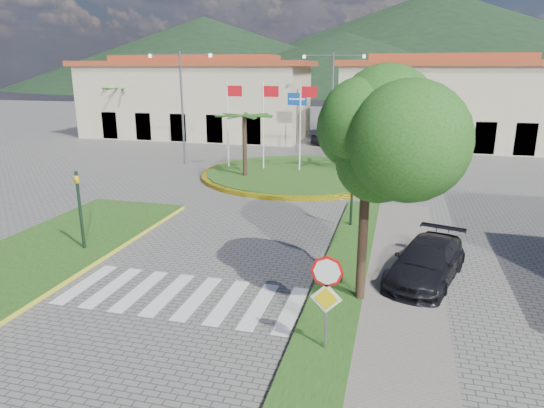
% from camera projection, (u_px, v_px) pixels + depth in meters
% --- Properties ---
extents(ground, '(160.00, 160.00, 0.00)m').
position_uv_depth(ground, '(107.00, 370.00, 11.51)').
color(ground, slate).
rests_on(ground, ground).
extents(sidewalk_right, '(4.00, 28.00, 0.15)m').
position_uv_depth(sidewalk_right, '(369.00, 357.00, 11.88)').
color(sidewalk_right, gray).
rests_on(sidewalk_right, ground).
extents(verge_right, '(1.60, 28.00, 0.18)m').
position_uv_depth(verge_right, '(321.00, 350.00, 12.17)').
color(verge_right, '#1E4B15').
rests_on(verge_right, ground).
extents(median_left, '(5.00, 14.00, 0.18)m').
position_uv_depth(median_left, '(47.00, 251.00, 18.67)').
color(median_left, '#1E4B15').
rests_on(median_left, ground).
extents(crosswalk, '(8.00, 3.00, 0.01)m').
position_uv_depth(crosswalk, '(180.00, 296.00, 15.23)').
color(crosswalk, silver).
rests_on(crosswalk, ground).
extents(roundabout_island, '(12.70, 12.70, 6.00)m').
position_uv_depth(roundabout_island, '(298.00, 173.00, 31.93)').
color(roundabout_island, yellow).
rests_on(roundabout_island, ground).
extents(stop_sign, '(0.80, 0.11, 2.65)m').
position_uv_depth(stop_sign, '(327.00, 289.00, 11.64)').
color(stop_sign, slate).
rests_on(stop_sign, ground).
extents(deciduous_tree, '(3.60, 3.60, 6.80)m').
position_uv_depth(deciduous_tree, '(368.00, 133.00, 13.40)').
color(deciduous_tree, black).
rests_on(deciduous_tree, ground).
extents(traffic_light_left, '(0.15, 0.18, 3.20)m').
position_uv_depth(traffic_light_left, '(80.00, 204.00, 18.31)').
color(traffic_light_left, black).
rests_on(traffic_light_left, ground).
extents(traffic_light_right, '(0.15, 0.18, 3.20)m').
position_uv_depth(traffic_light_right, '(352.00, 186.00, 21.04)').
color(traffic_light_right, black).
rests_on(traffic_light_right, ground).
extents(traffic_light_far, '(0.18, 0.15, 3.20)m').
position_uv_depth(traffic_light_far, '(424.00, 143.00, 33.20)').
color(traffic_light_far, black).
rests_on(traffic_light_far, ground).
extents(direction_sign_west, '(1.60, 0.14, 5.20)m').
position_uv_depth(direction_sign_west, '(297.00, 110.00, 39.85)').
color(direction_sign_west, slate).
rests_on(direction_sign_west, ground).
extents(direction_sign_east, '(1.60, 0.14, 5.20)m').
position_uv_depth(direction_sign_east, '(358.00, 111.00, 38.62)').
color(direction_sign_east, slate).
rests_on(direction_sign_east, ground).
extents(street_lamp_centre, '(4.80, 0.16, 8.00)m').
position_uv_depth(street_lamp_centre, '(332.00, 99.00, 37.94)').
color(street_lamp_centre, slate).
rests_on(street_lamp_centre, ground).
extents(street_lamp_west, '(4.80, 0.16, 8.00)m').
position_uv_depth(street_lamp_west, '(182.00, 102.00, 34.83)').
color(street_lamp_west, slate).
rests_on(street_lamp_west, ground).
extents(building_left, '(23.32, 9.54, 8.05)m').
position_uv_depth(building_left, '(196.00, 98.00, 49.24)').
color(building_left, beige).
rests_on(building_left, ground).
extents(building_right, '(19.08, 9.54, 8.05)m').
position_uv_depth(building_right, '(445.00, 102.00, 43.33)').
color(building_right, beige).
rests_on(building_right, ground).
extents(hill_far_west, '(140.00, 140.00, 22.00)m').
position_uv_depth(hill_far_west, '(204.00, 54.00, 152.27)').
color(hill_far_west, black).
rests_on(hill_far_west, ground).
extents(hill_far_mid, '(180.00, 180.00, 30.00)m').
position_uv_depth(hill_far_mid, '(435.00, 40.00, 152.54)').
color(hill_far_mid, black).
rests_on(hill_far_mid, ground).
extents(hill_near_back, '(110.00, 110.00, 16.00)m').
position_uv_depth(hill_near_back, '(344.00, 63.00, 132.70)').
color(hill_near_back, black).
rests_on(hill_near_back, ground).
extents(white_van, '(5.13, 3.70, 1.30)m').
position_uv_depth(white_van, '(190.00, 133.00, 47.75)').
color(white_van, white).
rests_on(white_van, ground).
extents(car_dark_a, '(3.83, 1.56, 1.30)m').
position_uv_depth(car_dark_a, '(332.00, 139.00, 44.05)').
color(car_dark_a, black).
rests_on(car_dark_a, ground).
extents(car_dark_b, '(3.68, 2.17, 1.15)m').
position_uv_depth(car_dark_b, '(353.00, 145.00, 40.95)').
color(car_dark_b, black).
rests_on(car_dark_b, ground).
extents(car_side_right, '(3.15, 5.03, 1.36)m').
position_uv_depth(car_side_right, '(427.00, 262.00, 16.14)').
color(car_side_right, black).
rests_on(car_side_right, ground).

